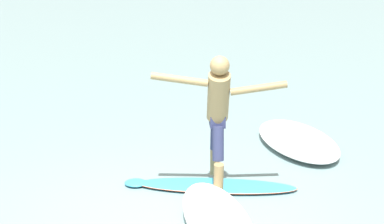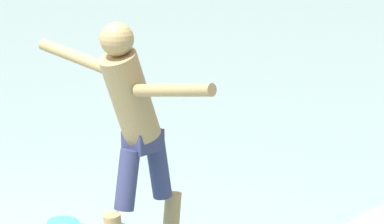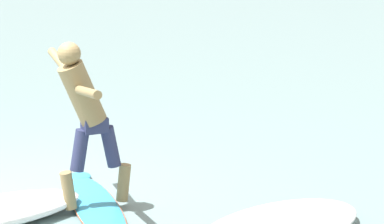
# 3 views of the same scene
# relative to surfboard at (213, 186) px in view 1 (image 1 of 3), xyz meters

# --- Properties ---
(ground_plane) EXTENTS (200.00, 200.00, 0.00)m
(ground_plane) POSITION_rel_surfboard_xyz_m (-0.87, -0.54, -0.04)
(ground_plane) COLOR gray
(surfboard) EXTENTS (2.14, 1.66, 0.21)m
(surfboard) POSITION_rel_surfboard_xyz_m (0.00, 0.00, 0.00)
(surfboard) COLOR #3498C2
(surfboard) RESTS_ON ground
(surfer) EXTENTS (1.56, 1.03, 1.82)m
(surfer) POSITION_rel_surfboard_xyz_m (-0.02, -0.12, 1.12)
(surfer) COLOR olive
(surfer) RESTS_ON surfboard
(wave_foam_at_tail) EXTENTS (1.35, 2.17, 0.26)m
(wave_foam_at_tail) POSITION_rel_surfboard_xyz_m (-0.57, -1.01, 0.09)
(wave_foam_at_tail) COLOR white
(wave_foam_at_tail) RESTS_ON ground
(wave_foam_at_nose) EXTENTS (1.48, 2.16, 0.21)m
(wave_foam_at_nose) POSITION_rel_surfboard_xyz_m (1.97, 0.65, 0.07)
(wave_foam_at_nose) COLOR white
(wave_foam_at_nose) RESTS_ON ground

